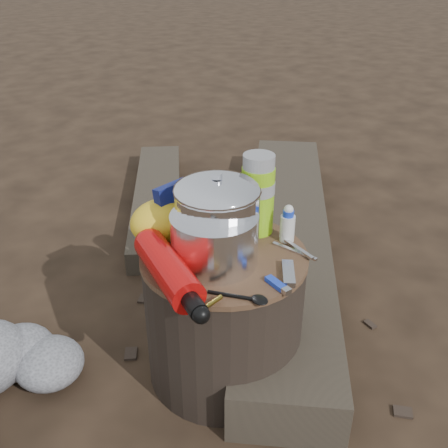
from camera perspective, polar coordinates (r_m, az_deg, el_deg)
ground at (r=1.56m, az=-0.00°, el=-15.59°), size 60.00×60.00×0.00m
stump at (r=1.43m, az=-0.00°, el=-10.00°), size 0.43×0.43×0.39m
rock_ring at (r=1.33m, az=-19.72°, el=-22.26°), size 0.43×0.94×0.19m
log_main at (r=2.02m, az=6.96°, el=-1.56°), size 1.45×1.49×0.15m
log_small at (r=2.40m, az=-7.36°, el=2.85°), size 0.77×1.03×0.09m
foil_windscreen at (r=1.25m, az=-1.06°, el=-1.65°), size 0.21×0.21×0.13m
camping_pot at (r=1.27m, az=-0.75°, el=0.84°), size 0.21×0.21×0.21m
fuel_bottle at (r=1.19m, az=-6.17°, el=-5.03°), size 0.14×0.34×0.08m
thermos at (r=1.37m, az=3.75°, el=3.26°), size 0.09×0.09×0.22m
travel_mug at (r=1.44m, az=1.62°, el=2.44°), size 0.08×0.08×0.12m
stuff_sack at (r=1.36m, az=-7.01°, el=0.32°), size 0.17×0.14×0.11m
food_pouch at (r=1.37m, az=-5.23°, el=1.53°), size 0.12×0.05×0.15m
lighter at (r=1.20m, az=5.74°, el=-6.52°), size 0.02×0.08×0.01m
multitool at (r=1.24m, az=7.13°, el=-5.43°), size 0.09×0.09×0.01m
pot_grabber at (r=1.33m, az=7.80°, el=-2.88°), size 0.04×0.13×0.01m
spork at (r=1.16m, az=0.94°, el=-7.89°), size 0.10×0.12×0.01m
squeeze_bottle at (r=1.36m, az=7.04°, el=-0.12°), size 0.04×0.04×0.09m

